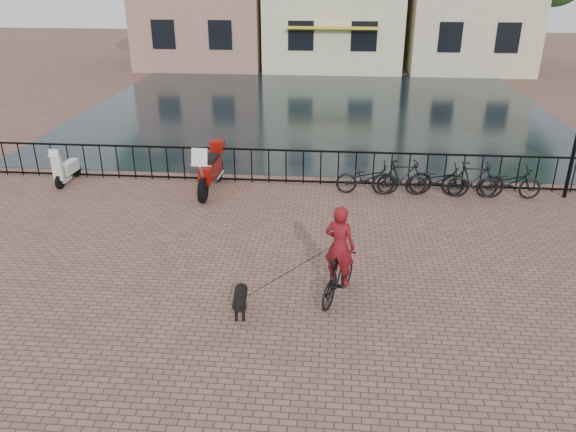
# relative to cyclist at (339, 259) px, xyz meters

# --- Properties ---
(ground) EXTENTS (100.00, 100.00, 0.00)m
(ground) POSITION_rel_cyclist_xyz_m (-1.04, -1.95, -0.84)
(ground) COLOR brown
(ground) RESTS_ON ground
(canal_water) EXTENTS (20.00, 20.00, 0.00)m
(canal_water) POSITION_rel_cyclist_xyz_m (-1.04, 15.35, -0.84)
(canal_water) COLOR black
(canal_water) RESTS_ON ground
(railing) EXTENTS (20.00, 0.05, 1.02)m
(railing) POSITION_rel_cyclist_xyz_m (-1.04, 6.05, -0.34)
(railing) COLOR black
(railing) RESTS_ON ground
(cyclist) EXTENTS (1.01, 1.68, 2.22)m
(cyclist) POSITION_rel_cyclist_xyz_m (0.00, 0.00, 0.00)
(cyclist) COLOR black
(cyclist) RESTS_ON ground
(dog) EXTENTS (0.36, 0.88, 0.58)m
(dog) POSITION_rel_cyclist_xyz_m (-1.75, -0.73, -0.55)
(dog) COLOR black
(dog) RESTS_ON ground
(motorcycle) EXTENTS (0.62, 2.21, 1.56)m
(motorcycle) POSITION_rel_cyclist_xyz_m (-3.58, 5.26, -0.06)
(motorcycle) COLOR maroon
(motorcycle) RESTS_ON ground
(scooter) EXTENTS (0.40, 1.31, 1.21)m
(scooter) POSITION_rel_cyclist_xyz_m (-7.88, 5.57, -0.24)
(scooter) COLOR silver
(scooter) RESTS_ON ground
(parked_bike_0) EXTENTS (1.72, 0.62, 0.90)m
(parked_bike_0) POSITION_rel_cyclist_xyz_m (0.76, 5.45, -0.39)
(parked_bike_0) COLOR black
(parked_bike_0) RESTS_ON ground
(parked_bike_1) EXTENTS (1.70, 0.64, 1.00)m
(parked_bike_1) POSITION_rel_cyclist_xyz_m (1.71, 5.45, -0.34)
(parked_bike_1) COLOR black
(parked_bike_1) RESTS_ON ground
(parked_bike_2) EXTENTS (1.73, 0.65, 0.90)m
(parked_bike_2) POSITION_rel_cyclist_xyz_m (2.66, 5.45, -0.39)
(parked_bike_2) COLOR black
(parked_bike_2) RESTS_ON ground
(parked_bike_3) EXTENTS (1.68, 0.55, 1.00)m
(parked_bike_3) POSITION_rel_cyclist_xyz_m (3.61, 5.45, -0.34)
(parked_bike_3) COLOR black
(parked_bike_3) RESTS_ON ground
(parked_bike_4) EXTENTS (1.72, 0.61, 0.90)m
(parked_bike_4) POSITION_rel_cyclist_xyz_m (4.56, 5.45, -0.39)
(parked_bike_4) COLOR black
(parked_bike_4) RESTS_ON ground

